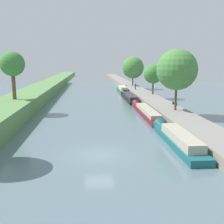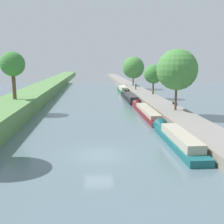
# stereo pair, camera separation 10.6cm
# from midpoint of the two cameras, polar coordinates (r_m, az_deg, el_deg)

# --- Properties ---
(ground_plane) EXTENTS (160.00, 160.00, 0.00)m
(ground_plane) POSITION_cam_midpoint_polar(r_m,az_deg,el_deg) (23.43, -2.79, -9.11)
(ground_plane) COLOR slate
(right_towpath) EXTENTS (4.28, 260.00, 1.02)m
(right_towpath) POSITION_cam_midpoint_polar(r_m,az_deg,el_deg) (26.13, 23.01, -6.69)
(right_towpath) COLOR gray
(right_towpath) RESTS_ON ground_plane
(stone_quay) EXTENTS (0.25, 260.00, 1.07)m
(stone_quay) POSITION_cam_midpoint_polar(r_m,az_deg,el_deg) (25.17, 18.41, -6.97)
(stone_quay) COLOR gray
(stone_quay) RESTS_ON ground_plane
(narrowboat_teal) EXTENTS (1.96, 12.53, 2.03)m
(narrowboat_teal) POSITION_cam_midpoint_polar(r_m,az_deg,el_deg) (27.11, 13.69, -5.37)
(narrowboat_teal) COLOR #195B60
(narrowboat_teal) RESTS_ON ground_plane
(narrowboat_maroon) EXTENTS (1.82, 16.75, 1.73)m
(narrowboat_maroon) POSITION_cam_midpoint_polar(r_m,az_deg,el_deg) (41.02, 7.27, 0.16)
(narrowboat_maroon) COLOR maroon
(narrowboat_maroon) RESTS_ON ground_plane
(narrowboat_black) EXTENTS (1.98, 15.77, 1.88)m
(narrowboat_black) POSITION_cam_midpoint_polar(r_m,az_deg,el_deg) (57.10, 3.81, 3.24)
(narrowboat_black) COLOR black
(narrowboat_black) RESTS_ON ground_plane
(narrowboat_green) EXTENTS (1.90, 11.47, 2.18)m
(narrowboat_green) POSITION_cam_midpoint_polar(r_m,az_deg,el_deg) (70.23, 2.35, 4.79)
(narrowboat_green) COLOR #1E6033
(narrowboat_green) RESTS_ON ground_plane
(tree_rightbank_midnear) EXTENTS (5.81, 5.81, 8.70)m
(tree_rightbank_midnear) POSITION_cam_midpoint_polar(r_m,az_deg,el_deg) (39.26, 13.82, 8.76)
(tree_rightbank_midnear) COLOR brown
(tree_rightbank_midnear) RESTS_ON right_towpath
(tree_rightbank_midfar) EXTENTS (4.05, 4.05, 6.34)m
(tree_rightbank_midfar) POSITION_cam_midpoint_polar(r_m,az_deg,el_deg) (58.03, 8.92, 8.01)
(tree_rightbank_midfar) COLOR brown
(tree_rightbank_midfar) RESTS_ON right_towpath
(tree_rightbank_far) EXTENTS (6.29, 6.29, 8.37)m
(tree_rightbank_far) POSITION_cam_midpoint_polar(r_m,az_deg,el_deg) (78.42, 4.63, 9.46)
(tree_rightbank_far) COLOR brown
(tree_rightbank_far) RESTS_ON right_towpath
(tree_leftbank_upstream) EXTENTS (3.66, 3.66, 7.14)m
(tree_leftbank_upstream) POSITION_cam_midpoint_polar(r_m,az_deg,el_deg) (42.95, -20.43, 9.50)
(tree_leftbank_upstream) COLOR brown
(tree_leftbank_upstream) RESTS_ON left_grassy_bank
(person_walking) EXTENTS (0.34, 0.34, 1.66)m
(person_walking) POSITION_cam_midpoint_polar(r_m,az_deg,el_deg) (67.70, 5.16, 5.56)
(person_walking) COLOR #282D42
(person_walking) RESTS_ON right_towpath
(mooring_bollard_far) EXTENTS (0.16, 0.16, 0.45)m
(mooring_bollard_far) POSITION_cam_midpoint_polar(r_m,az_deg,el_deg) (75.84, 3.16, 5.65)
(mooring_bollard_far) COLOR black
(mooring_bollard_far) RESTS_ON right_towpath
(park_bench) EXTENTS (0.44, 1.50, 0.47)m
(park_bench) POSITION_cam_midpoint_polar(r_m,az_deg,el_deg) (44.51, 13.35, 1.94)
(park_bench) COLOR #333338
(park_bench) RESTS_ON right_towpath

